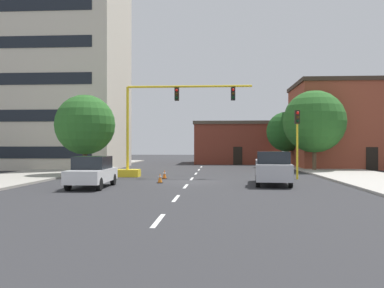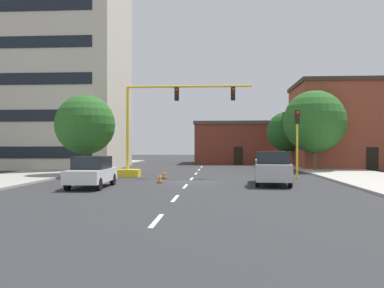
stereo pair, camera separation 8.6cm
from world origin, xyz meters
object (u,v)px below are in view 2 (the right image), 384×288
Objects in this scene: tree_right_mid at (315,122)px; traffic_signal_gantry at (146,146)px; sedan_white_near_left at (92,172)px; traffic_cone_roadside_a at (160,178)px; tree_right_far at (287,132)px; traffic_light_pole_right at (297,129)px; tree_left_near at (85,125)px; pickup_truck_silver at (272,168)px; traffic_cone_roadside_b at (164,174)px.

traffic_signal_gantry is at bearing -151.26° from tree_right_mid.
sedan_white_near_left is 7.27× the size of traffic_cone_roadside_a.
traffic_cone_roadside_a is (-11.06, -20.25, -3.55)m from tree_right_far.
sedan_white_near_left is at bearing -152.30° from traffic_light_pole_right.
tree_left_near is 10.08m from sedan_white_near_left.
traffic_cone_roadside_a is at bearing -70.53° from traffic_signal_gantry.
traffic_signal_gantry is 1.84× the size of pickup_truck_silver.
tree_right_far is (-1.35, 7.37, -0.68)m from tree_right_mid.
tree_left_near is 22.82m from tree_right_far.
traffic_signal_gantry is at bearing -9.59° from tree_left_near.
traffic_light_pole_right is 16.01m from tree_left_near.
pickup_truck_silver is 1.23× the size of sedan_white_near_left.
traffic_signal_gantry is at bearing 109.47° from traffic_cone_roadside_a.
sedan_white_near_left is (-15.78, -15.97, -3.65)m from tree_right_mid.
traffic_cone_roadside_b is at bearing 63.44° from sedan_white_near_left.
sedan_white_near_left reaches higher than traffic_cone_roadside_b.
traffic_signal_gantry is 11.10m from traffic_light_pole_right.
tree_right_mid is 7.52m from tree_right_far.
tree_left_near is at bearing -159.98° from tree_right_mid.
traffic_signal_gantry is 1.69× the size of tree_right_far.
sedan_white_near_left is at bearing -69.71° from tree_left_near.
tree_right_mid reaches higher than traffic_cone_roadside_b.
tree_left_near is 1.39× the size of sedan_white_near_left.
traffic_light_pole_right is (10.92, -1.62, 1.22)m from traffic_signal_gantry.
sedan_white_near_left is (-10.27, -2.46, -0.09)m from pickup_truck_silver.
traffic_light_pole_right reaches higher than pickup_truck_silver.
traffic_signal_gantry is 19.94m from tree_right_far.
traffic_signal_gantry reaches higher than traffic_cone_roadside_a.
traffic_signal_gantry is 1.38× the size of tree_right_mid.
tree_right_far is (12.86, 15.16, 1.55)m from traffic_signal_gantry.
tree_right_far is at bearing 38.90° from tree_left_near.
traffic_cone_roadside_a is at bearing 174.80° from pickup_truck_silver.
traffic_light_pole_right reaches higher than traffic_cone_roadside_b.
tree_left_near is (-4.90, 0.83, 1.65)m from traffic_signal_gantry.
tree_right_mid is at bearing 46.05° from traffic_cone_roadside_a.
tree_right_mid is (14.21, 7.79, 2.23)m from traffic_signal_gantry.
tree_left_near is 10.10× the size of traffic_cone_roadside_b.
tree_right_far is 9.68× the size of traffic_cone_roadside_b.
tree_left_near is 15.38m from pickup_truck_silver.
traffic_cone_roadside_b is at bearing 150.57° from pickup_truck_silver.
traffic_cone_roadside_b is at bearing -21.36° from tree_left_near.
sedan_white_near_left reaches higher than traffic_cone_roadside_a.
tree_right_mid reaches higher than traffic_cone_roadside_a.
traffic_signal_gantry reaches higher than pickup_truck_silver.
traffic_signal_gantry is at bearing 133.55° from traffic_cone_roadside_b.
tree_right_mid reaches higher than pickup_truck_silver.
tree_left_near reaches higher than tree_right_far.
tree_left_near is (-15.82, 2.45, 0.44)m from traffic_light_pole_right.
tree_right_far is (1.95, 16.78, 0.33)m from traffic_light_pole_right.
tree_left_near is at bearing 158.64° from traffic_cone_roadside_b.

